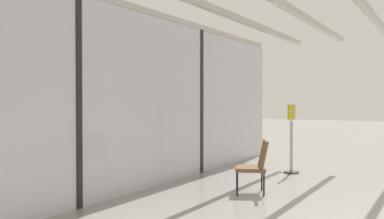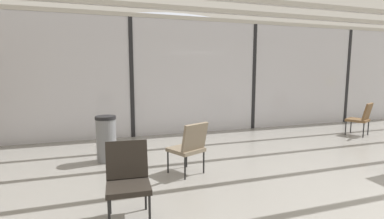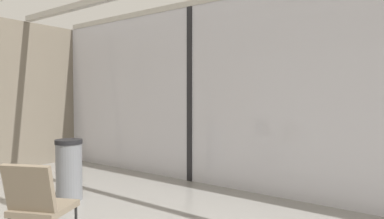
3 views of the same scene
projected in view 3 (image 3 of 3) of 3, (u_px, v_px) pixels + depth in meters
name	position (u px, v px, depth m)	size (l,w,h in m)	color
window_mullion_0	(191.00, 95.00, 5.94)	(0.10, 0.12, 3.01)	black
lounge_chair_1	(38.00, 201.00, 3.19)	(0.66, 0.68, 0.87)	#7F705B
trash_bin	(69.00, 169.00, 4.87)	(0.38, 0.38, 0.86)	slate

